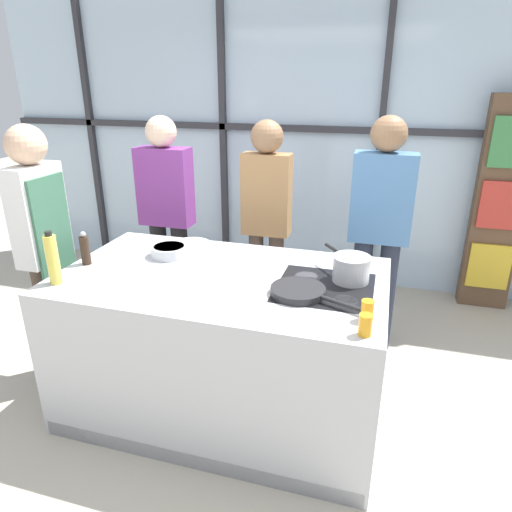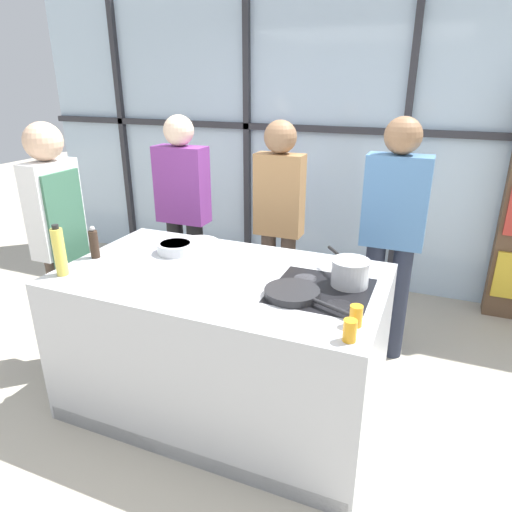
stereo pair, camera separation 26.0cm
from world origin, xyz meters
TOP-DOWN VIEW (x-y plane):
  - ground_plane at (0.00, 0.00)m, footprint 18.00×18.00m
  - back_window_wall at (0.00, 2.22)m, footprint 6.40×0.10m
  - demo_island at (0.00, -0.00)m, footprint 1.88×1.09m
  - chef at (-1.22, 0.02)m, footprint 0.24×0.36m
  - spectator_far_left at (-0.85, 1.00)m, footprint 0.43×0.24m
  - spectator_center_left at (0.00, 1.00)m, footprint 0.37×0.24m
  - spectator_center_right at (0.85, 1.00)m, footprint 0.43×0.25m
  - frying_pan at (0.48, -0.13)m, footprint 0.50×0.30m
  - saucepan at (0.72, 0.13)m, footprint 0.29×0.34m
  - white_plate at (-0.37, 0.41)m, footprint 0.27×0.27m
  - mixing_bowl at (-0.43, 0.19)m, footprint 0.24×0.24m
  - oil_bottle at (-0.84, -0.36)m, footprint 0.07×0.07m
  - pepper_grinder at (-0.85, -0.07)m, footprint 0.06×0.06m
  - juice_glass_near at (0.84, -0.44)m, footprint 0.06×0.06m
  - juice_glass_far at (0.84, -0.30)m, footprint 0.06×0.06m

SIDE VIEW (x-z plane):
  - ground_plane at x=0.00m, z-range 0.00..0.00m
  - demo_island at x=0.00m, z-range 0.00..0.93m
  - white_plate at x=-0.37m, z-range 0.93..0.94m
  - frying_pan at x=0.48m, z-range 0.93..0.97m
  - mixing_bowl at x=-0.43m, z-range 0.93..1.00m
  - juice_glass_near at x=0.84m, z-range 0.93..1.03m
  - juice_glass_far at x=0.84m, z-range 0.93..1.03m
  - spectator_far_left at x=-0.85m, z-range 0.13..1.85m
  - saucepan at x=0.72m, z-range 0.93..1.08m
  - spectator_center_left at x=0.00m, z-range 0.16..1.87m
  - spectator_center_right at x=0.85m, z-range 0.13..1.90m
  - pepper_grinder at x=-0.85m, z-range 0.92..1.13m
  - chef at x=-1.22m, z-range 0.16..1.90m
  - oil_bottle at x=-0.84m, z-range 0.92..1.22m
  - back_window_wall at x=0.00m, z-range 0.00..2.80m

